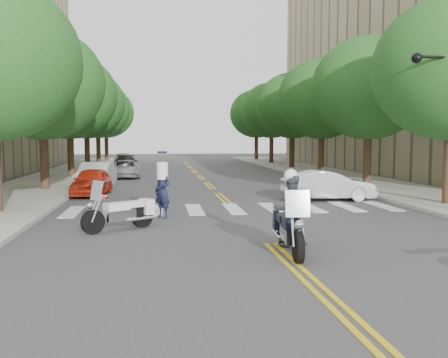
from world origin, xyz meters
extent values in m
plane|color=#38383A|center=(0.00, 0.00, 0.00)|extent=(140.00, 140.00, 0.00)
cube|color=#9E9991|center=(-9.50, 22.00, 0.07)|extent=(5.00, 60.00, 0.15)
cube|color=#9E9991|center=(9.50, 22.00, 0.07)|extent=(5.00, 60.00, 0.15)
cylinder|color=#382316|center=(-8.80, 14.00, 1.66)|extent=(0.44, 0.44, 3.32)
ellipsoid|color=#284D16|center=(-8.80, 14.00, 5.56)|extent=(6.40, 6.40, 5.76)
cylinder|color=#382316|center=(-8.80, 22.00, 1.66)|extent=(0.44, 0.44, 3.32)
ellipsoid|color=#284D16|center=(-8.80, 22.00, 5.56)|extent=(6.40, 6.40, 5.76)
cylinder|color=#382316|center=(-8.80, 30.00, 1.66)|extent=(0.44, 0.44, 3.32)
ellipsoid|color=#284D16|center=(-8.80, 30.00, 5.56)|extent=(6.40, 6.40, 5.76)
cylinder|color=#382316|center=(-8.80, 38.00, 1.66)|extent=(0.44, 0.44, 3.32)
ellipsoid|color=#284D16|center=(-8.80, 38.00, 5.56)|extent=(6.40, 6.40, 5.76)
cylinder|color=#382316|center=(-8.80, 46.00, 1.66)|extent=(0.44, 0.44, 3.32)
ellipsoid|color=#284D16|center=(-8.80, 46.00, 5.56)|extent=(6.40, 6.40, 5.76)
cylinder|color=#382316|center=(8.80, 14.00, 1.66)|extent=(0.44, 0.44, 3.32)
ellipsoid|color=#284D16|center=(8.80, 14.00, 5.56)|extent=(6.40, 6.40, 5.76)
cylinder|color=#382316|center=(8.80, 22.00, 1.66)|extent=(0.44, 0.44, 3.32)
ellipsoid|color=#284D16|center=(8.80, 22.00, 5.56)|extent=(6.40, 6.40, 5.76)
cylinder|color=#382316|center=(8.80, 30.00, 1.66)|extent=(0.44, 0.44, 3.32)
ellipsoid|color=#284D16|center=(8.80, 30.00, 5.56)|extent=(6.40, 6.40, 5.76)
cylinder|color=#382316|center=(8.80, 38.00, 1.66)|extent=(0.44, 0.44, 3.32)
ellipsoid|color=#284D16|center=(8.80, 38.00, 5.56)|extent=(6.40, 6.40, 5.76)
cylinder|color=#382316|center=(8.80, 46.00, 1.66)|extent=(0.44, 0.44, 3.32)
ellipsoid|color=#284D16|center=(8.80, 46.00, 5.56)|extent=(6.40, 6.40, 5.76)
cylinder|color=black|center=(7.00, 3.50, 5.60)|extent=(2.40, 0.10, 0.10)
sphere|color=black|center=(5.90, 3.50, 5.55)|extent=(0.36, 0.36, 0.36)
cylinder|color=black|center=(0.16, -2.12, 0.38)|extent=(0.21, 0.77, 0.76)
cylinder|color=black|center=(0.29, -0.33, 0.38)|extent=(0.26, 0.77, 0.76)
cube|color=silver|center=(0.23, -1.17, 0.50)|extent=(0.43, 1.03, 0.36)
cube|color=black|center=(0.22, -1.28, 0.78)|extent=(0.46, 0.81, 0.25)
cube|color=black|center=(0.26, -0.66, 0.81)|extent=(0.49, 0.65, 0.18)
cube|color=black|center=(0.30, -0.16, 0.67)|extent=(0.52, 0.37, 0.50)
cube|color=#8C99A5|center=(0.17, -1.97, 1.34)|extent=(0.57, 0.21, 0.61)
cube|color=red|center=(0.32, -1.79, 1.14)|extent=(0.12, 0.12, 0.09)
cube|color=#0C26E5|center=(0.05, -1.77, 1.14)|extent=(0.12, 0.12, 0.09)
imported|color=#474C56|center=(0.23, -1.17, 1.08)|extent=(0.90, 0.73, 1.76)
sphere|color=silver|center=(0.23, -1.17, 1.92)|extent=(0.34, 0.34, 0.34)
cylinder|color=black|center=(-4.87, 1.97, 0.36)|extent=(0.68, 0.54, 0.73)
cylinder|color=black|center=(-3.47, 2.95, 0.36)|extent=(0.71, 0.57, 0.73)
cube|color=silver|center=(-4.13, 2.49, 0.48)|extent=(0.98, 0.83, 0.34)
cube|color=silver|center=(-4.22, 2.43, 0.75)|extent=(0.83, 0.74, 0.23)
cube|color=silver|center=(-3.73, 2.76, 0.77)|extent=(0.73, 0.69, 0.17)
cube|color=silver|center=(-3.34, 3.04, 0.64)|extent=(0.53, 0.57, 0.48)
cube|color=#8C99A5|center=(-4.76, 2.05, 1.28)|extent=(0.44, 0.53, 0.58)
cube|color=red|center=(-4.54, 2.05, 1.09)|extent=(0.15, 0.15, 0.09)
cube|color=#0C26E5|center=(-4.68, 2.26, 1.09)|extent=(0.15, 0.15, 0.09)
imported|color=#171834|center=(-2.81, 4.71, 0.95)|extent=(0.79, 0.82, 1.90)
imported|color=silver|center=(4.57, 8.50, 0.68)|extent=(4.19, 1.67, 1.35)
imported|color=red|center=(-6.16, 11.95, 0.67)|extent=(1.78, 4.00, 1.34)
imported|color=#B8B8B8|center=(-6.30, 14.72, 0.73)|extent=(1.92, 4.57, 1.47)
imported|color=gray|center=(-5.20, 22.38, 0.61)|extent=(2.26, 4.48, 1.22)
imported|color=black|center=(-5.55, 28.50, 0.67)|extent=(2.16, 4.72, 1.34)
imported|color=gray|center=(-5.95, 32.25, 0.74)|extent=(2.10, 4.46, 1.47)
camera|label=1|loc=(-2.97, -12.87, 2.87)|focal=40.00mm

